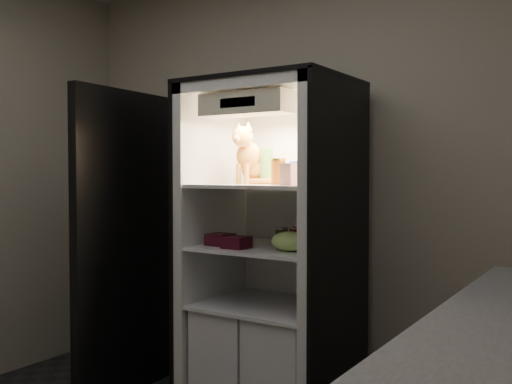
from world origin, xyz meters
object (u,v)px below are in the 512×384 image
(berry_box_left, at_px, (220,239))
(condiment_jar, at_px, (282,236))
(cream_carton, at_px, (288,174))
(mayo_tub, at_px, (297,173))
(salsa_jar, at_px, (278,171))
(soda_can_a, at_px, (308,236))
(tabby_cat, at_px, (253,161))
(grape_bag, at_px, (290,241))
(refrigerator, at_px, (273,270))
(parmesan_shaker, at_px, (267,166))
(soda_can_c, at_px, (295,239))
(pepper_jar, at_px, (321,167))
(berry_box_right, at_px, (236,242))
(soda_can_b, at_px, (299,237))

(berry_box_left, bearing_deg, condiment_jar, 37.89)
(cream_carton, height_order, berry_box_left, cream_carton)
(mayo_tub, bearing_deg, salsa_jar, -88.69)
(soda_can_a, xyz_separation_m, berry_box_left, (-0.43, -0.26, -0.02))
(cream_carton, bearing_deg, tabby_cat, 147.31)
(salsa_jar, height_order, berry_box_left, salsa_jar)
(cream_carton, xyz_separation_m, grape_bag, (-0.01, 0.04, -0.35))
(salsa_jar, relative_size, cream_carton, 1.26)
(tabby_cat, bearing_deg, soda_can_a, 13.52)
(salsa_jar, distance_m, cream_carton, 0.17)
(refrigerator, height_order, parmesan_shaker, refrigerator)
(salsa_jar, distance_m, soda_can_c, 0.38)
(parmesan_shaker, bearing_deg, pepper_jar, 1.06)
(refrigerator, bearing_deg, berry_box_left, -143.65)
(mayo_tub, bearing_deg, tabby_cat, -160.67)
(salsa_jar, bearing_deg, berry_box_left, -169.18)
(soda_can_a, height_order, soda_can_c, soda_can_c)
(condiment_jar, xyz_separation_m, berry_box_right, (-0.13, -0.28, -0.02))
(soda_can_c, xyz_separation_m, berry_box_right, (-0.30, -0.13, -0.03))
(tabby_cat, relative_size, parmesan_shaker, 1.75)
(soda_can_b, bearing_deg, soda_can_c, -123.53)
(condiment_jar, bearing_deg, cream_carton, -53.53)
(cream_carton, bearing_deg, pepper_jar, 75.43)
(cream_carton, xyz_separation_m, condiment_jar, (-0.19, 0.26, -0.36))
(berry_box_right, bearing_deg, soda_can_b, 25.40)
(soda_can_c, relative_size, grape_bag, 0.56)
(pepper_jar, bearing_deg, salsa_jar, -143.17)
(berry_box_right, bearing_deg, soda_can_c, 23.30)
(refrigerator, bearing_deg, grape_bag, -40.68)
(mayo_tub, relative_size, condiment_jar, 1.31)
(refrigerator, xyz_separation_m, soda_can_b, (0.22, -0.09, 0.21))
(pepper_jar, bearing_deg, grape_bag, -110.95)
(berry_box_right, bearing_deg, salsa_jar, 32.90)
(parmesan_shaker, xyz_separation_m, grape_bag, (0.27, -0.20, -0.40))
(salsa_jar, height_order, pepper_jar, pepper_jar)
(mayo_tub, distance_m, berry_box_right, 0.55)
(grape_bag, bearing_deg, soda_can_c, 95.13)
(salsa_jar, bearing_deg, parmesan_shaker, 139.77)
(soda_can_b, height_order, grape_bag, soda_can_b)
(berry_box_left, bearing_deg, soda_can_a, 31.64)
(soda_can_b, bearing_deg, soda_can_a, 101.28)
(cream_carton, xyz_separation_m, berry_box_right, (-0.32, -0.02, -0.37))
(mayo_tub, xyz_separation_m, berry_box_left, (-0.34, -0.29, -0.38))
(soda_can_a, relative_size, soda_can_b, 0.86)
(parmesan_shaker, relative_size, soda_can_b, 1.58)
(pepper_jar, xyz_separation_m, soda_can_c, (-0.09, -0.14, -0.39))
(salsa_jar, xyz_separation_m, soda_can_b, (0.12, 0.02, -0.36))
(tabby_cat, height_order, pepper_jar, tabby_cat)
(parmesan_shaker, relative_size, mayo_tub, 1.58)
(cream_carton, distance_m, soda_can_b, 0.37)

